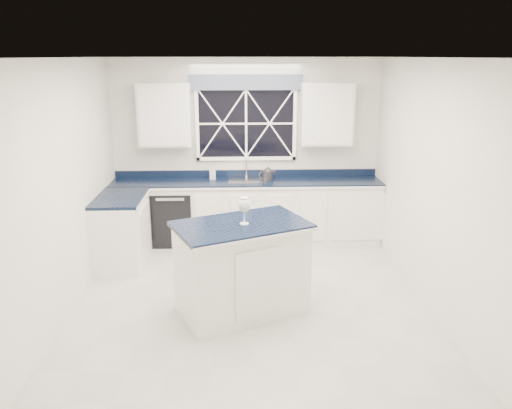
{
  "coord_description": "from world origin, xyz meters",
  "views": [
    {
      "loc": [
        -0.14,
        -5.23,
        2.72
      ],
      "look_at": [
        0.08,
        0.4,
        1.03
      ],
      "focal_mm": 35.0,
      "sensor_mm": 36.0,
      "label": 1
    }
  ],
  "objects_px": {
    "kettle": "(267,174)",
    "soap_bottle": "(213,173)",
    "island": "(242,268)",
    "dishwasher": "(174,216)",
    "faucet": "(246,167)",
    "wine_glass": "(244,206)"
  },
  "relations": [
    {
      "from": "faucet",
      "to": "kettle",
      "type": "bearing_deg",
      "value": -24.27
    },
    {
      "from": "faucet",
      "to": "kettle",
      "type": "relative_size",
      "value": 1.13
    },
    {
      "from": "faucet",
      "to": "soap_bottle",
      "type": "distance_m",
      "value": 0.52
    },
    {
      "from": "dishwasher",
      "to": "kettle",
      "type": "bearing_deg",
      "value": 2.2
    },
    {
      "from": "island",
      "to": "soap_bottle",
      "type": "xyz_separation_m",
      "value": [
        -0.41,
        2.31,
        0.52
      ]
    },
    {
      "from": "dishwasher",
      "to": "island",
      "type": "relative_size",
      "value": 0.52
    },
    {
      "from": "faucet",
      "to": "island",
      "type": "height_order",
      "value": "faucet"
    },
    {
      "from": "faucet",
      "to": "kettle",
      "type": "xyz_separation_m",
      "value": [
        0.31,
        -0.14,
        -0.07
      ]
    },
    {
      "from": "dishwasher",
      "to": "kettle",
      "type": "distance_m",
      "value": 1.54
    },
    {
      "from": "dishwasher",
      "to": "island",
      "type": "bearing_deg",
      "value": -65.56
    },
    {
      "from": "island",
      "to": "soap_bottle",
      "type": "bearing_deg",
      "value": 76.07
    },
    {
      "from": "kettle",
      "to": "soap_bottle",
      "type": "xyz_separation_m",
      "value": [
        -0.82,
        0.06,
        0.0
      ]
    },
    {
      "from": "island",
      "to": "kettle",
      "type": "height_order",
      "value": "kettle"
    },
    {
      "from": "faucet",
      "to": "wine_glass",
      "type": "bearing_deg",
      "value": -91.66
    },
    {
      "from": "dishwasher",
      "to": "wine_glass",
      "type": "bearing_deg",
      "value": -65.12
    },
    {
      "from": "island",
      "to": "kettle",
      "type": "relative_size",
      "value": 5.95
    },
    {
      "from": "kettle",
      "to": "soap_bottle",
      "type": "bearing_deg",
      "value": 153.13
    },
    {
      "from": "kettle",
      "to": "soap_bottle",
      "type": "distance_m",
      "value": 0.82
    },
    {
      "from": "wine_glass",
      "to": "soap_bottle",
      "type": "bearing_deg",
      "value": 100.65
    },
    {
      "from": "dishwasher",
      "to": "wine_glass",
      "type": "height_order",
      "value": "wine_glass"
    },
    {
      "from": "wine_glass",
      "to": "kettle",
      "type": "bearing_deg",
      "value": 80.5
    },
    {
      "from": "dishwasher",
      "to": "faucet",
      "type": "distance_m",
      "value": 1.31
    }
  ]
}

